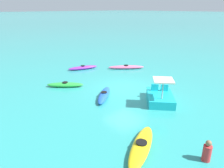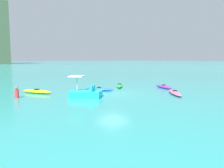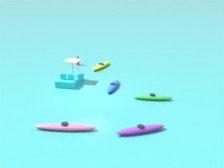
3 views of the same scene
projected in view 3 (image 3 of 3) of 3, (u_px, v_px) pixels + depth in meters
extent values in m
plane|color=teal|center=(91.00, 94.00, 20.11)|extent=(600.00, 600.00, 0.00)
ellipsoid|color=pink|center=(65.00, 127.00, 15.22)|extent=(2.57, 2.99, 0.32)
cylinder|color=black|center=(65.00, 124.00, 15.16)|extent=(0.54, 0.54, 0.05)
ellipsoid|color=yellow|center=(101.00, 66.00, 26.29)|extent=(2.07, 3.03, 0.32)
cylinder|color=black|center=(101.00, 64.00, 26.23)|extent=(0.63, 0.63, 0.05)
ellipsoid|color=green|center=(152.00, 97.00, 19.13)|extent=(2.21, 2.38, 0.32)
cylinder|color=black|center=(152.00, 95.00, 19.07)|extent=(0.54, 0.54, 0.05)
ellipsoid|color=purple|center=(141.00, 129.00, 14.95)|extent=(1.41, 2.80, 0.32)
cylinder|color=black|center=(141.00, 126.00, 14.89)|extent=(0.46, 0.46, 0.05)
ellipsoid|color=blue|center=(113.00, 86.00, 21.19)|extent=(2.22, 2.51, 0.32)
cylinder|color=black|center=(113.00, 84.00, 21.12)|extent=(0.54, 0.54, 0.05)
cube|color=#19B7C6|center=(70.00, 80.00, 22.15)|extent=(2.72, 2.79, 0.50)
cube|color=#19B7C6|center=(63.00, 76.00, 21.54)|extent=(0.43, 0.41, 0.44)
cube|color=#19B7C6|center=(71.00, 77.00, 21.42)|extent=(0.43, 0.41, 0.44)
cylinder|color=#B2B2B7|center=(73.00, 68.00, 22.52)|extent=(0.08, 0.08, 1.10)
cube|color=silver|center=(72.00, 61.00, 22.32)|extent=(1.55, 1.55, 0.08)
cylinder|color=red|center=(78.00, 62.00, 27.09)|extent=(0.43, 0.43, 0.65)
sphere|color=#8C6647|center=(78.00, 57.00, 26.94)|extent=(0.22, 0.22, 0.22)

